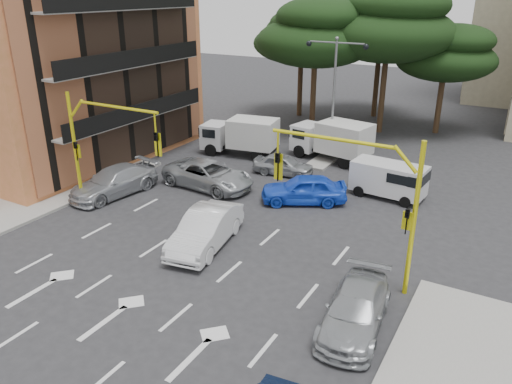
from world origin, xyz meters
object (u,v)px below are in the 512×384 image
(street_lamp_center, at_px, (335,77))
(car_silver_cross_b, at_px, (283,165))
(box_truck_a, at_px, (240,137))
(signal_mast_right, at_px, (367,189))
(box_truck_b, at_px, (331,140))
(car_silver_wagon, at_px, (114,182))
(car_silver_cross_a, at_px, (208,175))
(signal_mast_left, at_px, (98,138))
(car_blue_compact, at_px, (304,189))
(car_silver_parked, at_px, (355,310))
(van_white, at_px, (388,180))
(car_white_hatch, at_px, (206,229))

(street_lamp_center, distance_m, car_silver_cross_b, 6.79)
(street_lamp_center, relative_size, box_truck_a, 1.48)
(signal_mast_right, xyz_separation_m, box_truck_b, (-6.59, 13.51, -2.55))
(box_truck_a, distance_m, box_truck_b, 6.20)
(car_silver_wagon, xyz_separation_m, car_silver_cross_a, (3.94, 3.50, 0.01))
(street_lamp_center, height_order, car_silver_cross_a, street_lamp_center)
(signal_mast_left, xyz_separation_m, street_lamp_center, (6.80, 14.01, 1.54))
(signal_mast_left, distance_m, street_lamp_center, 15.65)
(car_blue_compact, distance_m, box_truck_a, 9.12)
(car_silver_parked, relative_size, van_white, 1.19)
(signal_mast_left, bearing_deg, box_truck_a, 84.17)
(street_lamp_center, distance_m, car_silver_parked, 19.12)
(street_lamp_center, height_order, box_truck_a, street_lamp_center)
(signal_mast_left, height_order, car_silver_cross_b, signal_mast_left)
(car_silver_cross_b, bearing_deg, box_truck_a, 57.29)
(signal_mast_left, bearing_deg, car_white_hatch, -5.35)
(signal_mast_left, xyz_separation_m, car_white_hatch, (6.71, -0.63, -3.06))
(car_silver_wagon, height_order, van_white, van_white)
(car_white_hatch, distance_m, car_silver_cross_a, 7.15)
(car_silver_wagon, height_order, box_truck_a, box_truck_a)
(car_blue_compact, height_order, box_truck_b, box_truck_b)
(signal_mast_right, distance_m, box_truck_b, 15.25)
(car_silver_cross_b, bearing_deg, van_white, -100.38)
(car_white_hatch, height_order, van_white, van_white)
(signal_mast_right, xyz_separation_m, car_white_hatch, (-6.90, -0.63, -3.06))
(signal_mast_left, relative_size, car_blue_compact, 1.32)
(box_truck_a, bearing_deg, street_lamp_center, -75.04)
(box_truck_a, bearing_deg, car_silver_wagon, 156.70)
(car_silver_cross_a, relative_size, car_silver_cross_b, 1.48)
(signal_mast_right, bearing_deg, car_silver_wagon, 173.01)
(car_silver_parked, distance_m, box_truck_b, 17.99)
(car_silver_parked, xyz_separation_m, box_truck_a, (-13.25, 14.32, 0.61))
(van_white, xyz_separation_m, box_truck_a, (-10.99, 2.43, 0.31))
(street_lamp_center, bearing_deg, car_blue_compact, -78.35)
(box_truck_a, relative_size, box_truck_b, 0.97)
(car_silver_parked, relative_size, box_truck_a, 0.89)
(street_lamp_center, relative_size, car_blue_compact, 1.72)
(car_silver_cross_a, bearing_deg, box_truck_b, -22.80)
(signal_mast_left, height_order, car_silver_parked, signal_mast_left)
(car_blue_compact, distance_m, box_truck_b, 7.67)
(street_lamp_center, relative_size, car_silver_cross_a, 1.41)
(box_truck_a, height_order, box_truck_b, box_truck_b)
(car_white_hatch, relative_size, box_truck_b, 0.92)
(car_silver_wagon, bearing_deg, street_lamp_center, 65.49)
(car_blue_compact, relative_size, car_silver_cross_a, 0.82)
(car_silver_wagon, xyz_separation_m, van_white, (13.35, 7.19, 0.22))
(box_truck_b, bearing_deg, car_silver_cross_b, 171.17)
(street_lamp_center, xyz_separation_m, car_silver_cross_b, (-1.25, -4.65, -4.79))
(street_lamp_center, distance_m, van_white, 8.57)
(car_white_hatch, height_order, box_truck_a, box_truck_a)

